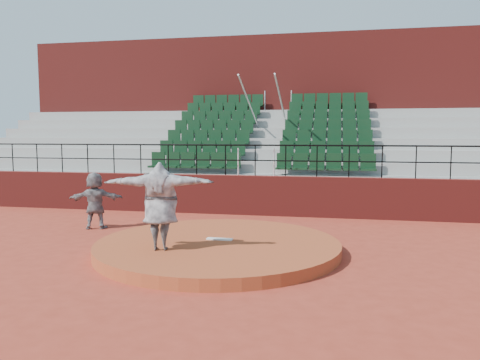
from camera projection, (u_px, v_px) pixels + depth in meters
name	position (u px, v px, depth m)	size (l,w,h in m)	color
ground	(218.00, 252.00, 10.60)	(90.00, 90.00, 0.00)	#9D3423
pitchers_mound	(218.00, 247.00, 10.59)	(5.50, 5.50, 0.25)	#A54725
pitching_rubber	(220.00, 239.00, 10.72)	(0.60, 0.15, 0.03)	white
boundary_wall	(255.00, 195.00, 15.41)	(24.00, 0.30, 1.30)	maroon
wall_railing	(255.00, 153.00, 15.28)	(24.04, 0.05, 1.03)	black
seating_deck	(270.00, 164.00, 18.89)	(24.00, 5.97, 4.63)	gray
press_box_facade	(282.00, 115.00, 22.54)	(24.00, 3.00, 7.10)	maroon
pitcher	(160.00, 206.00, 9.74)	(2.27, 0.62, 1.85)	black
fielder	(95.00, 200.00, 13.15)	(1.49, 0.47, 1.61)	black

